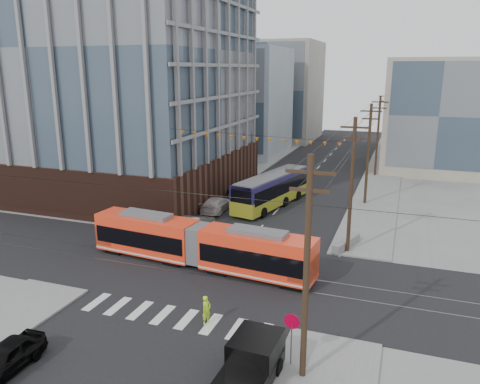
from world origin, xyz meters
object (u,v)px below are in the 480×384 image
object	(u,v)px
pickup_truck	(243,377)
black_sedan	(5,358)
city_bus	(272,190)
streetcar	(199,244)

from	to	relation	value
pickup_truck	black_sedan	xyz separation A→B (m)	(-11.62, -2.21, -0.29)
city_bus	black_sedan	distance (m)	32.79
city_bus	pickup_truck	size ratio (longest dim) A/B	2.06
streetcar	pickup_truck	world-z (taller)	streetcar
streetcar	pickup_truck	distance (m)	15.10
streetcar	black_sedan	xyz separation A→B (m)	(-3.63, -15.01, -0.97)
city_bus	black_sedan	world-z (taller)	city_bus
city_bus	black_sedan	size ratio (longest dim) A/B	2.87
city_bus	pickup_truck	xyz separation A→B (m)	(7.25, -30.27, -0.75)
black_sedan	streetcar	bearing A→B (deg)	74.91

